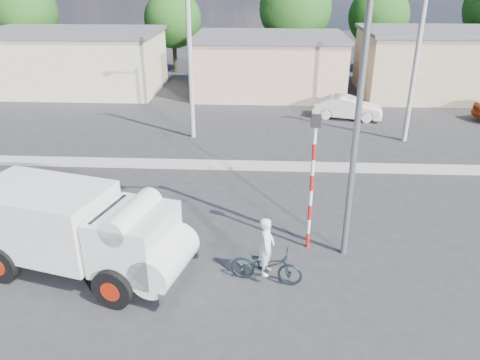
{
  "coord_description": "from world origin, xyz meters",
  "views": [
    {
      "loc": [
        1.73,
        -11.35,
        8.11
      ],
      "look_at": [
        0.92,
        3.7,
        1.3
      ],
      "focal_mm": 35.0,
      "sensor_mm": 36.0,
      "label": 1
    }
  ],
  "objects_px": {
    "bicycle": "(266,265)",
    "car_cream": "(348,108)",
    "cyclist": "(266,255)",
    "streetlight": "(354,97)",
    "truck": "(81,230)",
    "traffic_pole": "(312,172)"
  },
  "relations": [
    {
      "from": "bicycle",
      "to": "streetlight",
      "type": "height_order",
      "value": "streetlight"
    },
    {
      "from": "truck",
      "to": "cyclist",
      "type": "distance_m",
      "value": 5.25
    },
    {
      "from": "truck",
      "to": "cyclist",
      "type": "bearing_deg",
      "value": 13.11
    },
    {
      "from": "traffic_pole",
      "to": "car_cream",
      "type": "bearing_deg",
      "value": 76.52
    },
    {
      "from": "bicycle",
      "to": "streetlight",
      "type": "relative_size",
      "value": 0.23
    },
    {
      "from": "cyclist",
      "to": "streetlight",
      "type": "height_order",
      "value": "streetlight"
    },
    {
      "from": "truck",
      "to": "traffic_pole",
      "type": "height_order",
      "value": "traffic_pole"
    },
    {
      "from": "bicycle",
      "to": "traffic_pole",
      "type": "height_order",
      "value": "traffic_pole"
    },
    {
      "from": "traffic_pole",
      "to": "cyclist",
      "type": "bearing_deg",
      "value": -125.19
    },
    {
      "from": "car_cream",
      "to": "streetlight",
      "type": "bearing_deg",
      "value": -177.38
    },
    {
      "from": "car_cream",
      "to": "cyclist",
      "type": "bearing_deg",
      "value": 175.95
    },
    {
      "from": "bicycle",
      "to": "car_cream",
      "type": "distance_m",
      "value": 16.88
    },
    {
      "from": "truck",
      "to": "bicycle",
      "type": "distance_m",
      "value": 5.29
    },
    {
      "from": "truck",
      "to": "cyclist",
      "type": "relative_size",
      "value": 3.81
    },
    {
      "from": "truck",
      "to": "bicycle",
      "type": "height_order",
      "value": "truck"
    },
    {
      "from": "cyclist",
      "to": "bicycle",
      "type": "bearing_deg",
      "value": 0.0
    },
    {
      "from": "cyclist",
      "to": "streetlight",
      "type": "relative_size",
      "value": 0.19
    },
    {
      "from": "cyclist",
      "to": "traffic_pole",
      "type": "height_order",
      "value": "traffic_pole"
    },
    {
      "from": "cyclist",
      "to": "streetlight",
      "type": "xyz_separation_m",
      "value": [
        2.26,
        1.57,
        4.1
      ]
    },
    {
      "from": "car_cream",
      "to": "streetlight",
      "type": "xyz_separation_m",
      "value": [
        -2.5,
        -14.62,
        4.3
      ]
    },
    {
      "from": "cyclist",
      "to": "streetlight",
      "type": "distance_m",
      "value": 4.94
    },
    {
      "from": "bicycle",
      "to": "cyclist",
      "type": "bearing_deg",
      "value": 0.0
    }
  ]
}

